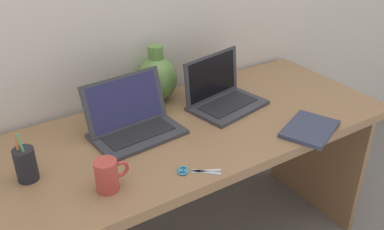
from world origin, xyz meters
TOP-DOWN VIEW (x-y plane):
  - desk at (0.00, 0.00)m, footprint 1.66×0.70m
  - laptop_left at (-0.22, 0.09)m, footprint 0.35×0.25m
  - laptop_right at (0.21, 0.10)m, footprint 0.35×0.28m
  - green_vase at (0.00, 0.29)m, footprint 0.18×0.18m
  - notebook_stack at (0.37, -0.28)m, footprint 0.28×0.25m
  - coffee_mug at (-0.44, -0.19)m, footprint 0.12×0.07m
  - pen_cup at (-0.64, 0.00)m, footprint 0.07×0.07m
  - scissors at (-0.17, -0.26)m, footprint 0.14×0.11m

SIDE VIEW (x-z plane):
  - desk at x=0.00m, z-range 0.22..0.96m
  - scissors at x=-0.17m, z-range 0.74..0.74m
  - notebook_stack at x=0.37m, z-range 0.74..0.75m
  - coffee_mug at x=-0.44m, z-range 0.74..0.85m
  - laptop_right at x=0.21m, z-range 0.69..0.90m
  - laptop_left at x=-0.22m, z-range 0.69..0.90m
  - pen_cup at x=-0.64m, z-range 0.70..0.89m
  - green_vase at x=0.00m, z-range 0.72..0.97m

